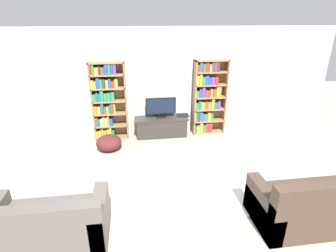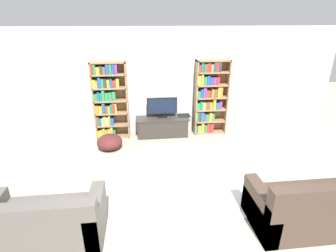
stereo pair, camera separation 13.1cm
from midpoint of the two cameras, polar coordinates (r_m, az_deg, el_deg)
name	(u,v)px [view 1 (the left image)]	position (r m, az deg, el deg)	size (l,w,h in m)	color
wall_back	(161,83)	(6.52, -2.17, 9.41)	(8.80, 0.06, 2.60)	silver
bookshelf_left	(107,100)	(6.43, -13.67, 5.50)	(0.82, 0.30, 1.86)	#93704C
bookshelf_right	(207,97)	(6.65, 8.04, 6.27)	(0.82, 0.30, 1.86)	#93704C
tv_stand	(161,127)	(6.57, -2.02, -0.16)	(1.32, 0.44, 0.48)	#332D28
television	(161,107)	(6.45, -2.14, 4.15)	(0.74, 0.16, 0.50)	black
laptop	(183,115)	(6.62, 2.64, 2.34)	(0.30, 0.26, 0.03)	#28282D
area_rug	(184,183)	(4.84, 2.81, -12.37)	(2.30, 1.94, 0.02)	white
couch_left_sectional	(47,227)	(3.94, -25.69, -19.29)	(1.51, 0.84, 0.83)	#56514C
couch_right_sofa	(318,205)	(4.43, 29.14, -14.82)	(1.80, 0.86, 0.88)	#423328
beanbag_ottoman	(109,143)	(6.06, -13.35, -3.57)	(0.57, 0.57, 0.34)	#4C1E1E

